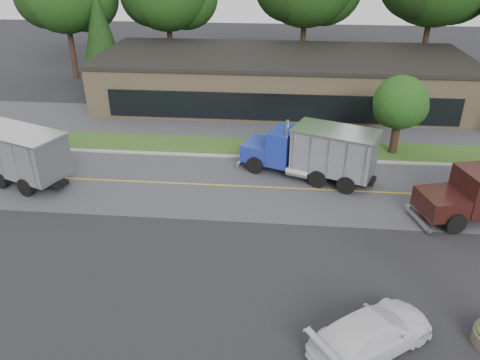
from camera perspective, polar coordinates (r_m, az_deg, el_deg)
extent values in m
plane|color=#2C2C30|center=(20.90, -1.80, -12.49)|extent=(140.00, 140.00, 0.00)
cube|color=#505055|center=(28.35, 0.40, -0.79)|extent=(60.00, 8.00, 0.02)
cube|color=gold|center=(28.35, 0.40, -0.79)|extent=(60.00, 0.12, 0.01)
cube|color=#9E9E99|center=(32.10, 1.05, 2.74)|extent=(60.00, 0.30, 0.12)
cube|color=#34531C|center=(33.74, 1.29, 4.02)|extent=(60.00, 3.40, 0.03)
cube|color=#505055|center=(38.37, 1.84, 6.97)|extent=(60.00, 7.00, 0.02)
cube|color=#96805C|center=(43.42, 5.10, 12.10)|extent=(32.00, 12.00, 4.00)
cylinder|color=#382619|center=(53.88, -19.66, 14.18)|extent=(0.56, 0.56, 4.92)
cylinder|color=#382619|center=(52.50, -8.43, 15.13)|extent=(0.56, 0.56, 4.95)
cylinder|color=#382619|center=(51.04, 7.59, 15.20)|extent=(0.56, 0.56, 5.58)
cylinder|color=#382619|center=(51.87, 21.41, 14.06)|extent=(0.56, 0.56, 6.01)
cylinder|color=#382619|center=(51.00, -16.01, 11.74)|extent=(0.44, 0.44, 1.00)
cone|color=black|center=(50.00, -16.75, 17.03)|extent=(4.25, 4.25, 8.69)
cylinder|color=#382619|center=(34.21, 18.31, 4.71)|extent=(0.56, 0.56, 1.97)
sphere|color=#123D10|center=(33.34, 18.99, 8.94)|extent=(3.60, 3.60, 3.60)
sphere|color=#123D10|center=(34.05, 19.83, 8.37)|extent=(2.70, 2.70, 2.70)
sphere|color=black|center=(33.00, 18.06, 8.27)|extent=(2.48, 2.48, 2.48)
cube|color=black|center=(32.79, -26.73, 1.28)|extent=(9.50, 4.56, 0.28)
cube|color=silver|center=(30.94, -25.34, 3.08)|extent=(6.38, 4.49, 2.50)
cube|color=silver|center=(30.48, -25.83, 5.30)|extent=(6.57, 4.69, 0.12)
cylinder|color=black|center=(31.82, -22.79, 1.37)|extent=(1.15, 0.73, 1.10)
cylinder|color=black|center=(30.58, -25.92, -0.35)|extent=(1.15, 0.73, 1.10)
cube|color=black|center=(29.62, 8.59, 1.42)|extent=(7.78, 3.86, 0.28)
cube|color=navy|center=(30.51, 2.51, 3.66)|extent=(2.62, 2.84, 1.10)
cube|color=navy|center=(29.72, 5.27, 4.15)|extent=(2.17, 2.74, 2.20)
cube|color=black|center=(29.77, 4.22, 5.08)|extent=(0.83, 1.97, 0.90)
cube|color=silver|center=(28.67, 11.40, 3.46)|extent=(5.35, 4.08, 2.50)
cube|color=silver|center=(28.18, 11.65, 5.88)|extent=(5.55, 4.27, 0.12)
cylinder|color=black|center=(31.63, 3.65, 3.43)|extent=(1.15, 0.73, 1.10)
cylinder|color=black|center=(29.72, 1.86, 1.83)|extent=(1.15, 0.73, 1.10)
cylinder|color=black|center=(30.21, 12.41, 1.60)|extent=(1.15, 0.73, 1.10)
cylinder|color=black|center=(28.20, 11.14, -0.20)|extent=(1.15, 0.73, 1.10)
cube|color=black|center=(26.57, 23.37, -2.59)|extent=(2.69, 2.78, 1.10)
cube|color=black|center=(27.27, 26.75, -1.11)|extent=(2.14, 2.73, 2.20)
cube|color=black|center=(26.71, 25.73, -0.49)|extent=(0.60, 2.04, 0.90)
cylinder|color=black|center=(27.75, 22.31, -2.37)|extent=(1.15, 0.62, 1.10)
cylinder|color=black|center=(26.13, 24.78, -4.82)|extent=(1.15, 0.62, 1.10)
imported|color=white|center=(18.41, 15.84, -17.38)|extent=(5.33, 4.66, 1.48)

